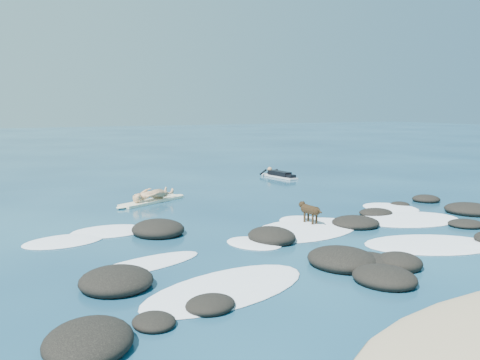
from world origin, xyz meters
TOP-DOWN VIEW (x-y plane):
  - ground at (0.00, 0.00)m, footprint 160.00×160.00m
  - reef_rocks at (-0.02, -2.35)m, footprint 15.14×8.05m
  - breaking_foam at (-0.21, -0.99)m, footprint 12.90×8.05m
  - standing_surfer_rig at (-2.28, 5.96)m, footprint 3.14×1.83m
  - paddling_surfer_rig at (5.43, 9.63)m, footprint 1.13×2.54m
  - dog at (0.63, 0.26)m, footprint 0.32×1.08m

SIDE VIEW (x-z plane):
  - ground at x=0.00m, z-range 0.00..0.00m
  - breaking_foam at x=-0.21m, z-range -0.05..0.07m
  - reef_rocks at x=-0.02m, z-range -0.15..0.37m
  - paddling_surfer_rig at x=5.43m, z-range -0.07..0.37m
  - dog at x=0.63m, z-range 0.11..0.79m
  - standing_surfer_rig at x=-2.28m, z-range -0.20..1.72m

